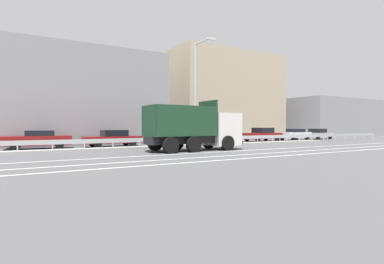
# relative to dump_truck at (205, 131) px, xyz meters

# --- Properties ---
(ground_plane) EXTENTS (320.00, 320.00, 0.00)m
(ground_plane) POSITION_rel_dump_truck_xyz_m (0.81, 1.82, -1.34)
(ground_plane) COLOR #4C4C4F
(lane_strip_0) EXTENTS (58.39, 0.16, 0.01)m
(lane_strip_0) POSITION_rel_dump_truck_xyz_m (-0.97, -1.82, -1.34)
(lane_strip_0) COLOR silver
(lane_strip_0) RESTS_ON ground_plane
(lane_strip_1) EXTENTS (58.39, 0.16, 0.01)m
(lane_strip_1) POSITION_rel_dump_truck_xyz_m (-0.97, -4.14, -1.34)
(lane_strip_1) COLOR silver
(lane_strip_1) RESTS_ON ground_plane
(lane_strip_2) EXTENTS (58.39, 0.16, 0.01)m
(lane_strip_2) POSITION_rel_dump_truck_xyz_m (-0.97, -5.79, -1.34)
(lane_strip_2) COLOR silver
(lane_strip_2) RESTS_ON ground_plane
(median_island) EXTENTS (32.11, 1.10, 0.18)m
(median_island) POSITION_rel_dump_truck_xyz_m (0.81, 3.44, -1.25)
(median_island) COLOR gray
(median_island) RESTS_ON ground_plane
(median_guardrail) EXTENTS (58.39, 0.09, 0.78)m
(median_guardrail) POSITION_rel_dump_truck_xyz_m (0.81, 4.32, -0.77)
(median_guardrail) COLOR #9EA0A5
(median_guardrail) RESTS_ON ground_plane
(dump_truck) EXTENTS (7.07, 2.75, 3.54)m
(dump_truck) POSITION_rel_dump_truck_xyz_m (0.00, 0.00, 0.00)
(dump_truck) COLOR silver
(dump_truck) RESTS_ON ground_plane
(median_road_sign) EXTENTS (0.74, 0.16, 2.17)m
(median_road_sign) POSITION_rel_dump_truck_xyz_m (4.57, 3.44, -0.20)
(median_road_sign) COLOR white
(median_road_sign) RESTS_ON ground_plane
(street_lamp_1) EXTENTS (0.71, 2.42, 8.66)m
(street_lamp_1) POSITION_rel_dump_truck_xyz_m (1.30, 3.24, 3.49)
(street_lamp_1) COLOR #ADADB2
(street_lamp_1) RESTS_ON ground_plane
(parked_car_2) EXTENTS (4.74, 2.17, 1.39)m
(parked_car_2) POSITION_rel_dump_truck_xyz_m (-10.22, 7.08, -0.62)
(parked_car_2) COLOR maroon
(parked_car_2) RESTS_ON ground_plane
(parked_car_3) EXTENTS (4.76, 1.95, 1.39)m
(parked_car_3) POSITION_rel_dump_truck_xyz_m (-4.64, 6.95, -0.64)
(parked_car_3) COLOR maroon
(parked_car_3) RESTS_ON ground_plane
(parked_car_4) EXTENTS (4.42, 2.15, 1.42)m
(parked_car_4) POSITION_rel_dump_truck_xyz_m (1.20, 7.47, -0.62)
(parked_car_4) COLOR #335B33
(parked_car_4) RESTS_ON ground_plane
(parked_car_5) EXTENTS (4.29, 2.06, 1.49)m
(parked_car_5) POSITION_rel_dump_truck_xyz_m (5.99, 7.26, -0.59)
(parked_car_5) COLOR silver
(parked_car_5) RESTS_ON ground_plane
(parked_car_6) EXTENTS (4.95, 2.03, 1.53)m
(parked_car_6) POSITION_rel_dump_truck_xyz_m (12.21, 6.94, -0.58)
(parked_car_6) COLOR maroon
(parked_car_6) RESTS_ON ground_plane
(parked_car_7) EXTENTS (4.41, 1.98, 1.37)m
(parked_car_7) POSITION_rel_dump_truck_xyz_m (17.42, 6.82, -0.63)
(parked_car_7) COLOR silver
(parked_car_7) RESTS_ON ground_plane
(parked_car_8) EXTENTS (4.60, 2.12, 1.37)m
(parked_car_8) POSITION_rel_dump_truck_xyz_m (22.34, 7.26, -0.65)
(parked_car_8) COLOR #A3A3A8
(parked_car_8) RESTS_ON ground_plane
(background_building_0) EXTENTS (20.97, 12.92, 8.80)m
(background_building_0) POSITION_rel_dump_truck_xyz_m (-9.14, 14.91, 3.06)
(background_building_0) COLOR gray
(background_building_0) RESTS_ON ground_plane
(background_building_1) EXTENTS (17.72, 9.44, 12.83)m
(background_building_1) POSITION_rel_dump_truck_xyz_m (16.55, 20.12, 5.07)
(background_building_1) COLOR tan
(background_building_1) RESTS_ON ground_plane
(background_building_2) EXTENTS (19.77, 14.05, 6.54)m
(background_building_2) POSITION_rel_dump_truck_xyz_m (39.25, 19.18, 1.93)
(background_building_2) COLOR gray
(background_building_2) RESTS_ON ground_plane
(church_tower) EXTENTS (3.60, 3.60, 13.27)m
(church_tower) POSITION_rel_dump_truck_xyz_m (1.79, 24.51, 4.71)
(church_tower) COLOR silver
(church_tower) RESTS_ON ground_plane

